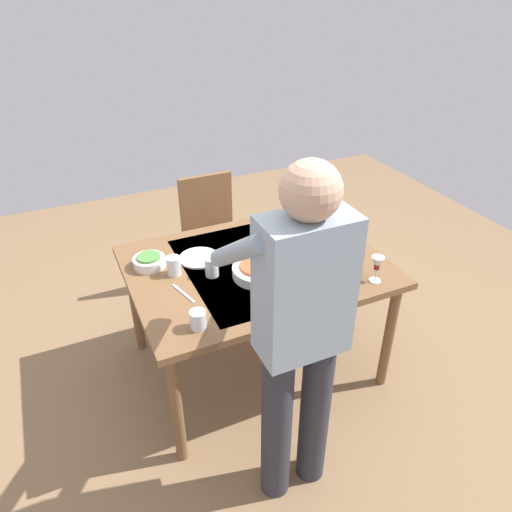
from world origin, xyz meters
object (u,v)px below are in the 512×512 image
object	(u,v)px
side_bowl_salad	(149,261)
dinner_plate_far	(199,258)
wine_glass_left	(377,265)
dining_table	(256,274)
wine_bottle	(357,258)
serving_bowl_pasta	(260,270)
wine_glass_right	(330,268)
water_cup_near_right	(174,266)
water_cup_near_left	(198,320)
dinner_plate_near	(300,239)
chair_near	(212,229)
person_server	(299,329)
water_cup_far_left	(212,267)

from	to	relation	value
side_bowl_salad	dinner_plate_far	world-z (taller)	side_bowl_salad
side_bowl_salad	dinner_plate_far	bearing A→B (deg)	172.12
wine_glass_left	side_bowl_salad	distance (m)	1.25
dining_table	wine_glass_left	size ratio (longest dim) A/B	9.40
wine_bottle	serving_bowl_pasta	size ratio (longest dim) A/B	0.99
wine_glass_left	wine_glass_right	size ratio (longest dim) A/B	1.00
water_cup_near_right	serving_bowl_pasta	xyz separation A→B (m)	(-0.42, 0.21, -0.02)
water_cup_near_left	dinner_plate_near	size ratio (longest dim) A/B	0.40
dining_table	dinner_plate_far	size ratio (longest dim) A/B	6.17
wine_glass_left	dinner_plate_far	size ratio (longest dim) A/B	0.66
chair_near	dinner_plate_far	world-z (taller)	chair_near
wine_bottle	water_cup_near_left	world-z (taller)	wine_bottle
wine_glass_right	side_bowl_salad	distance (m)	1.00
person_server	water_cup_far_left	bearing A→B (deg)	-82.92
water_cup_far_left	side_bowl_salad	bearing A→B (deg)	-38.81
side_bowl_salad	water_cup_far_left	bearing A→B (deg)	141.19
chair_near	dinner_plate_far	size ratio (longest dim) A/B	3.96
dining_table	dinner_plate_near	bearing A→B (deg)	-159.64
dinner_plate_near	side_bowl_salad	bearing A→B (deg)	-5.46
serving_bowl_pasta	wine_glass_right	bearing A→B (deg)	142.68
person_server	serving_bowl_pasta	distance (m)	0.71
water_cup_far_left	side_bowl_salad	xyz separation A→B (m)	(0.29, -0.23, -0.02)
person_server	serving_bowl_pasta	xyz separation A→B (m)	(-0.14, -0.68, -0.16)
dinner_plate_near	water_cup_far_left	bearing A→B (deg)	12.88
chair_near	wine_glass_right	size ratio (longest dim) A/B	6.03
wine_bottle	water_cup_far_left	size ratio (longest dim) A/B	2.71
wine_glass_left	water_cup_near_right	size ratio (longest dim) A/B	1.42
dinner_plate_near	water_cup_near_right	bearing A→B (deg)	3.22
wine_glass_right	dinner_plate_far	xyz separation A→B (m)	(0.54, -0.53, -0.10)
wine_bottle	dinner_plate_near	xyz separation A→B (m)	(0.08, -0.47, -0.10)
water_cup_near_right	side_bowl_salad	bearing A→B (deg)	-51.97
dining_table	wine_glass_left	xyz separation A→B (m)	(-0.51, 0.42, 0.18)
chair_near	wine_glass_right	bearing A→B (deg)	99.56
dining_table	serving_bowl_pasta	world-z (taller)	serving_bowl_pasta
wine_glass_right	water_cup_near_right	xyz separation A→B (m)	(0.72, -0.43, -0.05)
dining_table	water_cup_far_left	bearing A→B (deg)	2.07
wine_glass_right	side_bowl_salad	bearing A→B (deg)	-34.56
water_cup_near_left	water_cup_near_right	distance (m)	0.49
wine_bottle	side_bowl_salad	distance (m)	1.14
water_cup_near_right	water_cup_far_left	bearing A→B (deg)	151.86
serving_bowl_pasta	water_cup_near_right	bearing A→B (deg)	-26.12
wine_glass_left	water_cup_near_left	bearing A→B (deg)	-1.56
serving_bowl_pasta	dinner_plate_far	world-z (taller)	serving_bowl_pasta
wine_bottle	person_server	bearing A→B (deg)	37.09
serving_bowl_pasta	dinner_plate_far	bearing A→B (deg)	-50.71
water_cup_near_left	water_cup_near_right	world-z (taller)	water_cup_near_right
dining_table	side_bowl_salad	size ratio (longest dim) A/B	7.88
chair_near	serving_bowl_pasta	xyz separation A→B (m)	(0.09, 1.03, 0.27)
side_bowl_salad	dinner_plate_near	world-z (taller)	side_bowl_salad
side_bowl_salad	dinner_plate_far	xyz separation A→B (m)	(-0.28, 0.04, -0.03)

